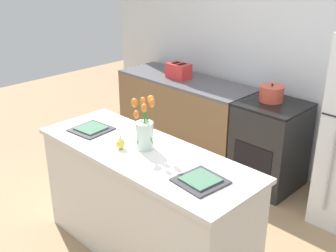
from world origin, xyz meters
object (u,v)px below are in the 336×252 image
(plate_setting_left, at_px, (91,129))
(pear_figurine, at_px, (120,143))
(cooking_pot, at_px, (272,93))
(plate_setting_right, at_px, (200,180))
(stove_range, at_px, (270,145))
(flower_vase, at_px, (145,130))
(toaster, at_px, (179,71))

(plate_setting_left, bearing_deg, pear_figurine, -6.75)
(cooking_pot, bearing_deg, plate_setting_right, -72.15)
(pear_figurine, bearing_deg, stove_range, 81.81)
(plate_setting_left, height_order, cooking_pot, cooking_pot)
(stove_range, distance_m, flower_vase, 1.68)
(pear_figurine, xyz_separation_m, plate_setting_right, (0.72, 0.05, -0.03))
(flower_vase, distance_m, cooking_pot, 1.61)
(flower_vase, xyz_separation_m, plate_setting_right, (0.61, -0.08, -0.14))
(cooking_pot, bearing_deg, plate_setting_left, -110.02)
(plate_setting_left, xyz_separation_m, cooking_pot, (0.61, 1.69, 0.04))
(plate_setting_left, xyz_separation_m, toaster, (-0.56, 1.62, 0.05))
(toaster, relative_size, cooking_pot, 1.16)
(plate_setting_left, xyz_separation_m, plate_setting_right, (1.16, 0.00, 0.00))
(stove_range, xyz_separation_m, pear_figurine, (-0.24, -1.70, 0.51))
(plate_setting_left, bearing_deg, cooking_pot, 69.98)
(flower_vase, bearing_deg, cooking_pot, 87.79)
(flower_vase, distance_m, toaster, 1.90)
(stove_range, height_order, cooking_pot, cooking_pot)
(pear_figurine, bearing_deg, plate_setting_left, 173.25)
(flower_vase, relative_size, plate_setting_left, 1.30)
(pear_figurine, relative_size, toaster, 0.40)
(flower_vase, xyz_separation_m, toaster, (-1.12, 1.54, -0.08))
(toaster, bearing_deg, plate_setting_right, -43.28)
(stove_range, relative_size, flower_vase, 2.20)
(pear_figurine, bearing_deg, toaster, 120.84)
(cooking_pot, bearing_deg, stove_range, -33.68)
(plate_setting_right, bearing_deg, toaster, 136.72)
(stove_range, relative_size, plate_setting_right, 2.85)
(pear_figurine, xyz_separation_m, plate_setting_left, (-0.44, 0.05, -0.03))
(flower_vase, distance_m, plate_setting_left, 0.58)
(pear_figurine, distance_m, cooking_pot, 1.75)
(pear_figurine, height_order, toaster, toaster)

